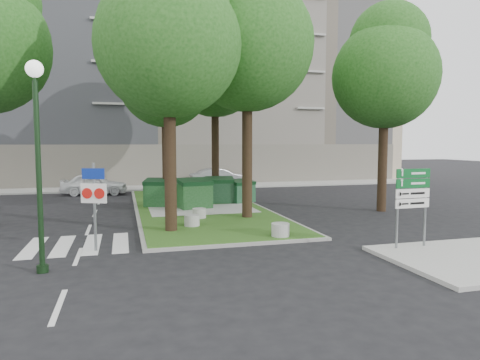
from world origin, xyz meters
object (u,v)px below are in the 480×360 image
object	(u,v)px
dumpster_a	(160,193)
dumpster_b	(195,194)
tree_median_far	(216,58)
car_silver	(219,178)
bollard_mid	(199,213)
street_lamp	(37,141)
tree_median_mid	(167,71)
dumpster_c	(219,190)
tree_street_right	(386,66)
car_white	(94,184)
litter_bin	(232,191)
tree_median_near_left	(171,31)
traffic_sign_pole	(94,195)
dumpster_d	(241,191)
bollard_right	(280,230)
directional_sign	(412,195)
tree_median_near_right	(249,32)
bollard_left	(192,220)

from	to	relation	value
dumpster_a	dumpster_b	world-z (taller)	dumpster_b
tree_median_far	car_silver	xyz separation A→B (m)	(1.48, 5.86, -7.60)
bollard_mid	street_lamp	distance (m)	8.63
tree_median_mid	dumpster_c	size ratio (longest dim) A/B	6.12
tree_median_far	dumpster_a	world-z (taller)	tree_median_far
tree_street_right	street_lamp	world-z (taller)	tree_street_right
tree_street_right	car_white	xyz separation A→B (m)	(-14.05, 10.53, -6.29)
bollard_mid	car_silver	bearing A→B (deg)	73.76
litter_bin	car_white	xyz separation A→B (m)	(-8.16, 3.80, 0.26)
tree_median_near_left	traffic_sign_pole	distance (m)	6.48
car_white	dumpster_d	bearing A→B (deg)	-123.86
bollard_mid	tree_median_mid	bearing A→B (deg)	101.32
tree_median_far	litter_bin	distance (m)	7.94
bollard_mid	litter_bin	xyz separation A→B (m)	(3.26, 7.01, 0.11)
tree_median_mid	tree_median_far	size ratio (longest dim) A/B	0.84
tree_street_right	traffic_sign_pole	size ratio (longest dim) A/B	3.69
tree_median_near_left	tree_street_right	xyz separation A→B (m)	(10.50, 2.50, -0.33)
tree_median_near_left	bollard_right	distance (m)	8.05
dumpster_a	dumpster_c	xyz separation A→B (m)	(3.20, 0.41, -0.01)
directional_sign	tree_median_near_right	bearing A→B (deg)	114.68
tree_median_mid	tree_median_far	distance (m)	4.59
litter_bin	car_white	bearing A→B (deg)	155.02
tree_median_near_right	dumpster_a	xyz separation A→B (m)	(-3.47, 4.21, -7.19)
car_silver	dumpster_c	bearing A→B (deg)	165.74
tree_median_near_left	dumpster_d	size ratio (longest dim) A/B	6.58
tree_street_right	traffic_sign_pole	distance (m)	14.83
dumpster_d	traffic_sign_pole	world-z (taller)	traffic_sign_pole
tree_median_far	traffic_sign_pole	xyz separation A→B (m)	(-6.32, -11.53, -6.57)
directional_sign	tree_street_right	bearing A→B (deg)	60.32
dumpster_c	tree_median_near_left	bearing A→B (deg)	-108.47
dumpster_b	traffic_sign_pole	bearing A→B (deg)	-131.86
bollard_right	dumpster_c	bearing A→B (deg)	91.43
tree_median_near_left	litter_bin	bearing A→B (deg)	63.46
tree_median_near_left	bollard_left	size ratio (longest dim) A/B	17.65
tree_median_near_right	tree_street_right	distance (m)	7.09
litter_bin	dumpster_b	bearing A→B (deg)	-125.55
tree_median_mid	bollard_right	distance (m)	11.22
dumpster_d	traffic_sign_pole	size ratio (longest dim) A/B	0.59
litter_bin	dumpster_c	bearing A→B (deg)	-117.89
bollard_left	car_white	distance (m)	13.18
dumpster_d	bollard_mid	xyz separation A→B (m)	(-3.06, -4.23, -0.39)
litter_bin	street_lamp	xyz separation A→B (m)	(-8.43, -13.20, 2.95)
tree_median_near_right	street_lamp	xyz separation A→B (m)	(-7.31, -5.97, -4.60)
tree_median_near_right	dumpster_d	xyz separation A→B (m)	(0.91, 4.46, -7.27)
tree_median_near_right	tree_median_far	bearing A→B (deg)	88.47
bollard_right	traffic_sign_pole	distance (m)	6.22
dumpster_c	directional_sign	size ratio (longest dim) A/B	0.67
car_silver	bollard_left	bearing A→B (deg)	161.75
tree_median_far	dumpster_c	world-z (taller)	tree_median_far
dumpster_b	tree_median_near_left	bearing A→B (deg)	-118.74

